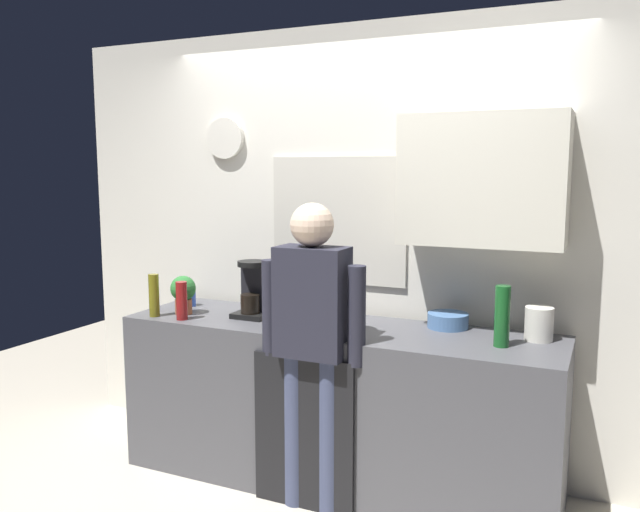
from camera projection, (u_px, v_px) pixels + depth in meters
ground_plane at (313, 506)px, 3.37m from camera, size 8.00×8.00×0.00m
kitchen_counter at (335, 405)px, 3.58m from camera, size 2.43×0.64×0.91m
dishwasher_panel at (303, 434)px, 3.31m from camera, size 0.56×0.02×0.82m
back_wall_assembly at (378, 237)px, 3.78m from camera, size 4.03×0.42×2.60m
coffee_maker at (255, 291)px, 3.73m from camera, size 0.20×0.20×0.33m
bottle_red_vinegar at (182, 301)px, 3.65m from camera, size 0.06×0.06×0.22m
bottle_olive_oil at (154, 295)px, 3.73m from camera, size 0.06×0.06×0.25m
bottle_green_wine at (502, 316)px, 3.09m from camera, size 0.07×0.07×0.30m
cup_blue_mug at (189, 298)px, 4.02m from camera, size 0.08×0.08×0.10m
cup_white_mug at (337, 316)px, 3.55m from camera, size 0.08×0.08×0.09m
mixing_bowl at (448, 320)px, 3.48m from camera, size 0.22×0.22×0.08m
potted_plant at (183, 292)px, 3.79m from camera, size 0.15×0.15×0.23m
storage_canister at (539, 324)px, 3.21m from camera, size 0.14×0.14×0.17m
person_at_sink at (312, 331)px, 3.25m from camera, size 0.57×0.22×1.60m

